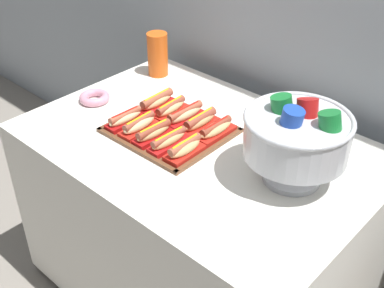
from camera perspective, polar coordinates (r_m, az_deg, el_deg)
name	(u,v)px	position (r m, az deg, el deg)	size (l,w,h in m)	color
buffet_table	(198,220)	(2.02, 0.74, -8.61)	(1.28, 0.86, 0.79)	white
serving_tray	(170,131)	(1.84, -2.53, 1.53)	(0.41, 0.37, 0.01)	brown
hot_dog_0	(125,119)	(1.88, -7.61, 2.89)	(0.06, 0.16, 0.06)	#B21414
hot_dog_1	(139,125)	(1.83, -6.05, 2.15)	(0.07, 0.16, 0.06)	red
hot_dog_2	(154,133)	(1.78, -4.39, 1.28)	(0.06, 0.16, 0.06)	#B21414
hot_dog_3	(169,141)	(1.73, -2.66, 0.38)	(0.06, 0.16, 0.06)	red
hot_dog_4	(185,149)	(1.69, -0.83, -0.52)	(0.07, 0.15, 0.06)	red
hot_dog_5	(157,102)	(1.97, -4.03, 4.83)	(0.07, 0.17, 0.06)	red
hot_dog_6	(171,109)	(1.92, -2.45, 4.04)	(0.07, 0.16, 0.06)	red
hot_dog_7	(185,115)	(1.88, -0.80, 3.35)	(0.07, 0.18, 0.06)	red
hot_dog_8	(200,122)	(1.84, 0.93, 2.56)	(0.06, 0.17, 0.06)	red
hot_dog_9	(216,130)	(1.80, 2.73, 1.65)	(0.07, 0.17, 0.06)	red
punch_bowl	(297,135)	(1.55, 11.91, 0.96)	(0.33, 0.33, 0.28)	silver
cup_stack	(158,54)	(2.23, -3.93, 10.17)	(0.09, 0.09, 0.19)	#EA5B19
donut	(94,98)	(2.07, -11.05, 5.21)	(0.12, 0.12, 0.03)	pink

